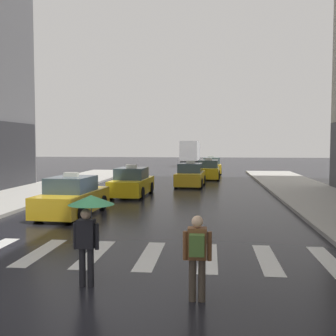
{
  "coord_description": "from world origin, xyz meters",
  "views": [
    {
      "loc": [
        2.39,
        -7.38,
        3.01
      ],
      "look_at": [
        0.71,
        8.0,
        2.06
      ],
      "focal_mm": 42.42,
      "sensor_mm": 36.0,
      "label": 1
    }
  ],
  "objects_px": {
    "taxi_lead": "(72,198)",
    "taxi_fifth": "(211,166)",
    "taxi_third": "(191,176)",
    "taxi_fourth": "(208,170)",
    "box_truck": "(190,152)",
    "pedestrian_with_umbrella": "(89,215)",
    "taxi_second": "(132,183)",
    "pedestrian_with_backpack": "(197,252)"
  },
  "relations": [
    {
      "from": "taxi_fourth",
      "to": "pedestrian_with_umbrella",
      "type": "xyz_separation_m",
      "value": [
        -2.28,
        -26.0,
        0.79
      ]
    },
    {
      "from": "taxi_fifth",
      "to": "box_truck",
      "type": "relative_size",
      "value": 0.61
    },
    {
      "from": "taxi_lead",
      "to": "box_truck",
      "type": "bearing_deg",
      "value": 85.18
    },
    {
      "from": "taxi_fifth",
      "to": "box_truck",
      "type": "bearing_deg",
      "value": 102.44
    },
    {
      "from": "taxi_fourth",
      "to": "taxi_third",
      "type": "bearing_deg",
      "value": -101.73
    },
    {
      "from": "box_truck",
      "to": "pedestrian_with_backpack",
      "type": "distance_m",
      "value": 45.26
    },
    {
      "from": "taxi_fifth",
      "to": "taxi_fourth",
      "type": "bearing_deg",
      "value": -91.98
    },
    {
      "from": "taxi_lead",
      "to": "taxi_second",
      "type": "relative_size",
      "value": 1.01
    },
    {
      "from": "taxi_third",
      "to": "pedestrian_with_backpack",
      "type": "relative_size",
      "value": 2.8
    },
    {
      "from": "box_truck",
      "to": "taxi_lead",
      "type": "bearing_deg",
      "value": -94.82
    },
    {
      "from": "taxi_second",
      "to": "taxi_lead",
      "type": "bearing_deg",
      "value": -101.25
    },
    {
      "from": "taxi_third",
      "to": "taxi_fourth",
      "type": "xyz_separation_m",
      "value": [
        1.22,
        5.86,
        0.0
      ]
    },
    {
      "from": "box_truck",
      "to": "pedestrian_with_umbrella",
      "type": "bearing_deg",
      "value": -89.7
    },
    {
      "from": "box_truck",
      "to": "pedestrian_with_umbrella",
      "type": "distance_m",
      "value": 44.61
    },
    {
      "from": "taxi_fourth",
      "to": "box_truck",
      "type": "height_order",
      "value": "box_truck"
    },
    {
      "from": "taxi_fifth",
      "to": "box_truck",
      "type": "xyz_separation_m",
      "value": [
        -2.73,
        12.37,
        1.13
      ]
    },
    {
      "from": "pedestrian_with_backpack",
      "to": "taxi_second",
      "type": "bearing_deg",
      "value": 105.93
    },
    {
      "from": "pedestrian_with_umbrella",
      "to": "taxi_third",
      "type": "bearing_deg",
      "value": 86.99
    },
    {
      "from": "taxi_lead",
      "to": "pedestrian_with_umbrella",
      "type": "height_order",
      "value": "pedestrian_with_umbrella"
    },
    {
      "from": "taxi_lead",
      "to": "pedestrian_with_umbrella",
      "type": "distance_m",
      "value": 8.83
    },
    {
      "from": "taxi_lead",
      "to": "pedestrian_with_backpack",
      "type": "xyz_separation_m",
      "value": [
        5.58,
        -8.73,
        0.25
      ]
    },
    {
      "from": "taxi_second",
      "to": "taxi_third",
      "type": "xyz_separation_m",
      "value": [
        3.1,
        5.61,
        0.0
      ]
    },
    {
      "from": "taxi_third",
      "to": "taxi_fifth",
      "type": "relative_size",
      "value": 1.0
    },
    {
      "from": "taxi_second",
      "to": "box_truck",
      "type": "height_order",
      "value": "box_truck"
    },
    {
      "from": "taxi_lead",
      "to": "taxi_fifth",
      "type": "xyz_separation_m",
      "value": [
        5.8,
        24.09,
        0.0
      ]
    },
    {
      "from": "taxi_fourth",
      "to": "taxi_fifth",
      "type": "relative_size",
      "value": 1.0
    },
    {
      "from": "taxi_lead",
      "to": "pedestrian_with_backpack",
      "type": "distance_m",
      "value": 10.36
    },
    {
      "from": "box_truck",
      "to": "taxi_second",
      "type": "bearing_deg",
      "value": -93.44
    },
    {
      "from": "taxi_fifth",
      "to": "pedestrian_with_backpack",
      "type": "height_order",
      "value": "taxi_fifth"
    },
    {
      "from": "taxi_second",
      "to": "pedestrian_with_umbrella",
      "type": "relative_size",
      "value": 2.37
    },
    {
      "from": "taxi_lead",
      "to": "taxi_fourth",
      "type": "relative_size",
      "value": 1.01
    },
    {
      "from": "taxi_lead",
      "to": "taxi_fourth",
      "type": "height_order",
      "value": "same"
    },
    {
      "from": "taxi_lead",
      "to": "box_truck",
      "type": "height_order",
      "value": "box_truck"
    },
    {
      "from": "taxi_fourth",
      "to": "taxi_lead",
      "type": "bearing_deg",
      "value": -107.38
    },
    {
      "from": "taxi_lead",
      "to": "taxi_second",
      "type": "xyz_separation_m",
      "value": [
        1.27,
        6.38,
        0.0
      ]
    },
    {
      "from": "taxi_lead",
      "to": "taxi_fourth",
      "type": "xyz_separation_m",
      "value": [
        5.59,
        17.85,
        0.0
      ]
    },
    {
      "from": "taxi_lead",
      "to": "taxi_second",
      "type": "height_order",
      "value": "same"
    },
    {
      "from": "taxi_lead",
      "to": "taxi_fifth",
      "type": "bearing_deg",
      "value": 76.45
    },
    {
      "from": "taxi_fifth",
      "to": "pedestrian_with_umbrella",
      "type": "bearing_deg",
      "value": -94.42
    },
    {
      "from": "taxi_lead",
      "to": "pedestrian_with_umbrella",
      "type": "bearing_deg",
      "value": -67.88
    },
    {
      "from": "taxi_fourth",
      "to": "box_truck",
      "type": "distance_m",
      "value": 18.81
    },
    {
      "from": "taxi_lead",
      "to": "taxi_second",
      "type": "bearing_deg",
      "value": 78.75
    }
  ]
}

